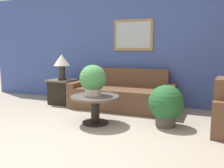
{
  "coord_description": "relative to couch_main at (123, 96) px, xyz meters",
  "views": [
    {
      "loc": [
        1.91,
        -2.49,
        1.28
      ],
      "look_at": [
        0.06,
        1.94,
        0.6
      ],
      "focal_mm": 40.0,
      "sensor_mm": 36.0,
      "label": 1
    }
  ],
  "objects": [
    {
      "name": "table_lamp",
      "position": [
        -1.46,
        -0.1,
        0.69
      ],
      "size": [
        0.38,
        0.38,
        0.58
      ],
      "color": "#2D2823",
      "rests_on": "side_table"
    },
    {
      "name": "potted_plant_floor",
      "position": [
        1.1,
        -0.91,
        0.09
      ],
      "size": [
        0.58,
        0.58,
        0.69
      ],
      "color": "#4C4742",
      "rests_on": "ground_plane"
    },
    {
      "name": "wall_back",
      "position": [
        -0.08,
        0.56,
        1.03
      ],
      "size": [
        7.91,
        0.09,
        2.6
      ],
      "color": "#42569E",
      "rests_on": "ground_plane"
    },
    {
      "name": "coffee_table",
      "position": [
        -0.05,
        -1.23,
        0.07
      ],
      "size": [
        0.82,
        0.82,
        0.49
      ],
      "color": "black",
      "rests_on": "ground_plane"
    },
    {
      "name": "ground_plane",
      "position": [
        -0.09,
        -2.47,
        -0.28
      ],
      "size": [
        20.0,
        20.0,
        0.0
      ],
      "primitive_type": "plane",
      "color": "gray"
    },
    {
      "name": "potted_plant_on_table",
      "position": [
        -0.09,
        -1.21,
        0.48
      ],
      "size": [
        0.46,
        0.46,
        0.53
      ],
      "color": "beige",
      "rests_on": "coffee_table"
    },
    {
      "name": "couch_main",
      "position": [
        0.0,
        0.0,
        0.0
      ],
      "size": [
        2.19,
        0.94,
        0.84
      ],
      "color": "brown",
      "rests_on": "ground_plane"
    },
    {
      "name": "side_table",
      "position": [
        -1.46,
        -0.1,
        0.01
      ],
      "size": [
        0.59,
        0.59,
        0.57
      ],
      "color": "black",
      "rests_on": "ground_plane"
    }
  ]
}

